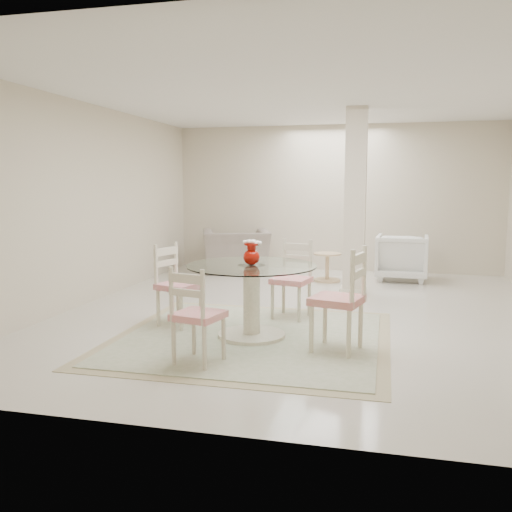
% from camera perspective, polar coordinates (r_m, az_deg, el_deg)
% --- Properties ---
extents(ground, '(7.00, 7.00, 0.00)m').
position_cam_1_polar(ground, '(6.95, 5.38, -5.92)').
color(ground, beige).
rests_on(ground, ground).
extents(room_shell, '(6.02, 7.02, 2.71)m').
position_cam_1_polar(room_shell, '(6.76, 5.58, 9.56)').
color(room_shell, beige).
rests_on(room_shell, ground).
extents(column, '(0.30, 0.30, 2.70)m').
position_cam_1_polar(column, '(8.01, 10.40, 5.55)').
color(column, beige).
rests_on(column, ground).
extents(area_rug, '(2.86, 2.86, 0.02)m').
position_cam_1_polar(area_rug, '(5.80, -0.47, -8.53)').
color(area_rug, tan).
rests_on(area_rug, ground).
extents(dining_table, '(1.36, 1.36, 0.78)m').
position_cam_1_polar(dining_table, '(5.71, -0.47, -4.76)').
color(dining_table, '#F3E4C8').
rests_on(dining_table, ground).
extents(red_vase, '(0.20, 0.17, 0.26)m').
position_cam_1_polar(red_vase, '(5.62, -0.47, 0.32)').
color(red_vase, '#AF0F05').
rests_on(red_vase, dining_table).
extents(dining_chair_east, '(0.55, 0.55, 1.13)m').
position_cam_1_polar(dining_chair_east, '(5.24, 9.29, -3.76)').
color(dining_chair_east, '#F1E9C6').
rests_on(dining_chair_east, ground).
extents(dining_chair_north, '(0.50, 0.50, 1.04)m').
position_cam_1_polar(dining_chair_north, '(6.57, 3.95, -1.80)').
color(dining_chair_north, beige).
rests_on(dining_chair_north, ground).
extents(dining_chair_west, '(0.53, 0.53, 1.04)m').
position_cam_1_polar(dining_chair_west, '(6.24, -8.57, -2.36)').
color(dining_chair_west, '#EFE4C5').
rests_on(dining_chair_west, ground).
extents(dining_chair_south, '(0.48, 0.48, 0.99)m').
position_cam_1_polar(dining_chair_south, '(4.85, -6.49, -5.53)').
color(dining_chair_south, beige).
rests_on(dining_chair_south, ground).
extents(recliner_taupe, '(1.47, 1.38, 0.78)m').
position_cam_1_polar(recliner_taupe, '(9.99, -2.11, 0.52)').
color(recliner_taupe, gray).
rests_on(recliner_taupe, ground).
extents(armchair_white, '(0.88, 0.90, 0.78)m').
position_cam_1_polar(armchair_white, '(9.48, 15.10, -0.12)').
color(armchair_white, white).
rests_on(armchair_white, ground).
extents(side_table, '(0.46, 0.46, 0.48)m').
position_cam_1_polar(side_table, '(9.12, 7.50, -1.29)').
color(side_table, '#D9AD86').
rests_on(side_table, ground).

